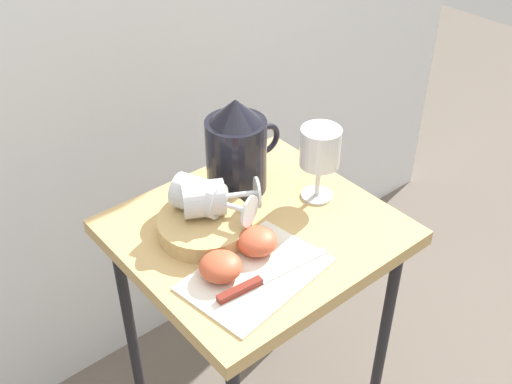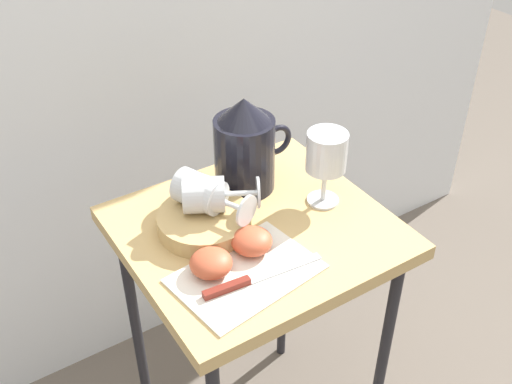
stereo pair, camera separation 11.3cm
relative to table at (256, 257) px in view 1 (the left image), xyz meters
name	(u,v)px [view 1 (the left image)]	position (x,y,z in m)	size (l,w,h in m)	color
curtain_drape	(113,34)	(0.00, 0.48, 0.31)	(2.40, 0.03, 1.84)	white
table	(256,257)	(0.00, 0.00, 0.00)	(0.49, 0.45, 0.69)	tan
linen_napkin	(256,274)	(-0.09, -0.10, 0.08)	(0.24, 0.16, 0.00)	silver
basket_tray	(205,225)	(-0.09, 0.05, 0.10)	(0.18, 0.18, 0.04)	tan
pitcher	(237,153)	(0.05, 0.12, 0.16)	(0.17, 0.12, 0.20)	black
wine_glass_upright	(320,151)	(0.16, -0.01, 0.19)	(0.08, 0.08, 0.16)	silver
wine_glass_tipped_near	(207,198)	(-0.07, 0.05, 0.15)	(0.15, 0.12, 0.07)	silver
wine_glass_tipped_far	(201,196)	(-0.08, 0.07, 0.15)	(0.12, 0.17, 0.07)	silver
apple_half_left	(221,266)	(-0.13, -0.07, 0.10)	(0.07, 0.07, 0.04)	#C15133
apple_half_right	(257,241)	(-0.05, -0.06, 0.10)	(0.07, 0.07, 0.04)	#C15133
knife	(258,282)	(-0.10, -0.12, 0.09)	(0.23, 0.03, 0.01)	silver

